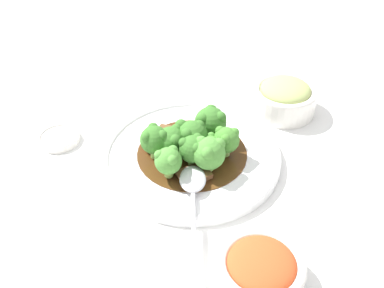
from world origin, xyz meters
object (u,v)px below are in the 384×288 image
broccoli_floret_0 (171,141)px  side_bowl_appetizer (284,97)px  broccoli_floret_6 (168,161)px  broccoli_floret_5 (209,153)px  broccoli_floret_4 (212,145)px  broccoli_floret_1 (210,122)px  broccoli_floret_3 (193,149)px  broccoli_floret_7 (154,139)px  beef_strip_2 (194,174)px  main_plate (192,155)px  beef_strip_0 (172,135)px  broccoli_floret_2 (226,140)px  serving_spoon (193,189)px  side_bowl_kimchi (261,269)px  sauce_dish (59,138)px  broccoli_floret_8 (189,135)px  beef_strip_1 (157,141)px

broccoli_floret_0 → side_bowl_appetizer: broccoli_floret_0 is taller
broccoli_floret_6 → broccoli_floret_5: bearing=-44.2°
broccoli_floret_4 → broccoli_floret_6: broccoli_floret_6 is taller
broccoli_floret_1 → broccoli_floret_5: (-0.07, -0.04, 0.00)m
broccoli_floret_3 → broccoli_floret_7: broccoli_floret_7 is taller
beef_strip_2 → side_bowl_appetizer: bearing=-8.4°
main_plate → beef_strip_0: (0.01, 0.05, 0.01)m
broccoli_floret_2 → serving_spoon: broccoli_floret_2 is taller
side_bowl_kimchi → broccoli_floret_4: bearing=45.3°
broccoli_floret_2 → main_plate: bearing=112.8°
broccoli_floret_1 → side_bowl_kimchi: 0.28m
broccoli_floret_5 → sauce_dish: (-0.06, 0.27, -0.04)m
beef_strip_0 → broccoli_floret_7: bearing=-175.3°
broccoli_floret_8 → side_bowl_appetizer: 0.22m
broccoli_floret_4 → serving_spoon: (-0.08, -0.02, -0.02)m
beef_strip_1 → broccoli_floret_7: size_ratio=0.99×
broccoli_floret_2 → broccoli_floret_5: broccoli_floret_5 is taller
broccoli_floret_4 → broccoli_floret_7: size_ratio=0.75×
broccoli_floret_4 → broccoli_floret_5: bearing=-160.6°
broccoli_floret_0 → beef_strip_1: bearing=71.8°
main_plate → beef_strip_2: size_ratio=5.02×
broccoli_floret_3 → broccoli_floret_8: bearing=39.9°
broccoli_floret_2 → broccoli_floret_7: broccoli_floret_7 is taller
main_plate → broccoli_floret_0: (-0.03, 0.02, 0.04)m
broccoli_floret_7 → side_bowl_kimchi: 0.26m
sauce_dish → broccoli_floret_4: bearing=-72.1°
broccoli_floret_3 → serving_spoon: 0.07m
beef_strip_1 → sauce_dish: bearing=111.7°
broccoli_floret_2 → broccoli_floret_7: 0.11m
broccoli_floret_2 → side_bowl_kimchi: bearing=-140.6°
beef_strip_1 → side_bowl_appetizer: side_bowl_appetizer is taller
broccoli_floret_3 → broccoli_floret_5: (0.00, -0.03, 0.00)m
broccoli_floret_6 → side_bowl_kimchi: 0.21m
broccoli_floret_3 → side_bowl_kimchi: (-0.13, -0.18, -0.03)m
main_plate → side_bowl_appetizer: bearing=-19.0°
broccoli_floret_5 → broccoli_floret_7: same height
side_bowl_kimchi → broccoli_floret_5: bearing=48.9°
broccoli_floret_1 → beef_strip_2: bearing=-164.0°
broccoli_floret_4 → serving_spoon: broccoli_floret_4 is taller
broccoli_floret_0 → main_plate: bearing=-40.0°
broccoli_floret_8 → sauce_dish: size_ratio=0.79×
broccoli_floret_2 → broccoli_floret_6: size_ratio=1.01×
side_bowl_kimchi → side_bowl_appetizer: (0.36, 0.12, 0.01)m
beef_strip_2 → beef_strip_1: bearing=69.7°
broccoli_floret_7 → sauce_dish: bearing=101.7°
broccoli_floret_5 → beef_strip_0: bearing=69.4°
serving_spoon → side_bowl_appetizer: side_bowl_appetizer is taller
broccoli_floret_5 → serving_spoon: 0.06m
serving_spoon → broccoli_floret_4: bearing=10.8°
broccoli_floret_0 → broccoli_floret_3: same height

